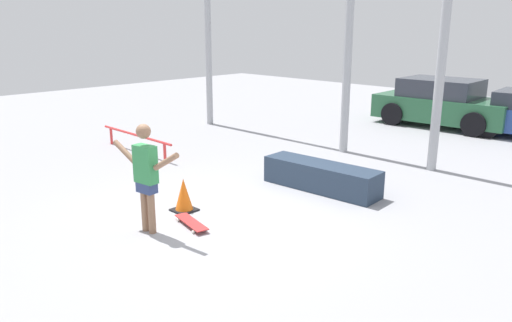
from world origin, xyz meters
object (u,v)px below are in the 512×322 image
skateboard (191,222)px  traffic_cone (184,195)px  parked_car_green (443,103)px  grind_rail (136,137)px  skateboarder (146,172)px  grind_box (321,176)px

skateboard → traffic_cone: (-0.63, 0.34, 0.22)m
skateboard → parked_car_green: 10.66m
skateboard → grind_rail: grind_rail is taller
skateboarder → skateboard: 1.12m
traffic_cone → grind_box: bearing=69.1°
grind_rail → traffic_cone: 4.44m
parked_car_green → traffic_cone: size_ratio=7.11×
grind_box → parked_car_green: 7.79m
grind_box → traffic_cone: traffic_cone is taller
grind_box → parked_car_green: bearing=98.1°
grind_rail → traffic_cone: bearing=-22.2°
grind_box → skateboarder: bearing=-100.6°
skateboarder → parked_car_green: bearing=85.1°
skateboarder → skateboard: (0.30, 0.59, -0.90)m
skateboarder → parked_car_green: (-0.45, 11.21, -0.25)m
traffic_cone → parked_car_green: bearing=90.7°
skateboard → grind_box: size_ratio=0.36×
skateboard → traffic_cone: traffic_cone is taller
skateboarder → grind_rail: skateboarder is taller
skateboarder → grind_rail: bearing=142.4°
traffic_cone → skateboarder: bearing=-70.7°
skateboarder → grind_box: 3.64m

